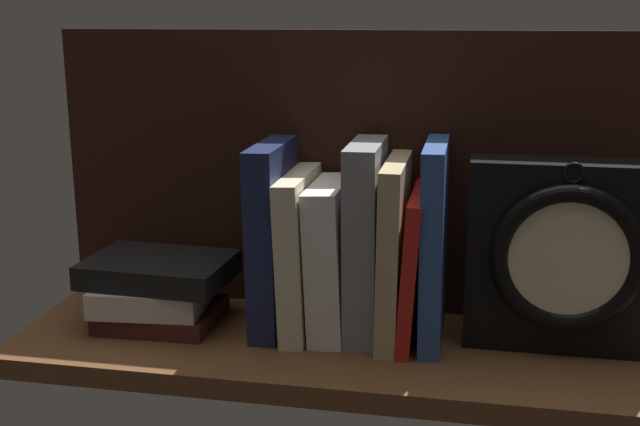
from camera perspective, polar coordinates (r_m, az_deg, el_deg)
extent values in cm
cube|color=brown|center=(95.36, 2.40, -9.96)|extent=(81.34, 25.01, 2.50)
cube|color=black|center=(100.76, 3.54, 2.83)|extent=(81.34, 1.20, 35.85)
cube|color=#192147|center=(96.03, -3.39, -1.72)|extent=(3.71, 14.19, 22.96)
cube|color=beige|center=(95.77, -1.40, -2.85)|extent=(3.59, 15.33, 19.46)
cube|color=silver|center=(95.21, 0.80, -3.27)|extent=(4.85, 13.73, 18.52)
cube|color=gray|center=(93.87, 3.32, -1.96)|extent=(3.99, 13.06, 23.38)
cube|color=tan|center=(93.79, 5.35, -2.65)|extent=(2.56, 15.77, 21.37)
cube|color=red|center=(94.14, 6.74, -3.76)|extent=(2.57, 15.96, 17.84)
cube|color=#2D4C8E|center=(93.17, 8.24, -2.16)|extent=(2.78, 14.88, 23.54)
cube|color=black|center=(94.44, 17.20, -2.94)|extent=(21.93, 6.35, 21.93)
torus|color=black|center=(90.82, 17.45, -3.13)|extent=(16.86, 2.07, 16.86)
cylinder|color=beige|center=(90.82, 17.45, -3.13)|extent=(13.61, 0.60, 13.61)
cube|color=black|center=(89.89, 17.63, -2.22)|extent=(0.52, 0.30, 3.34)
cube|color=black|center=(90.37, 19.08, -2.65)|extent=(5.01, 0.30, 2.38)
torus|color=black|center=(88.95, 17.88, 2.75)|extent=(2.44, 0.44, 2.44)
cube|color=#471E19|center=(102.12, -11.34, -7.10)|extent=(14.17, 12.40, 2.28)
cube|color=beige|center=(100.93, -11.97, -5.74)|extent=(14.26, 12.65, 3.17)
cube|color=black|center=(100.22, -11.55, -4.02)|extent=(18.00, 13.13, 2.94)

